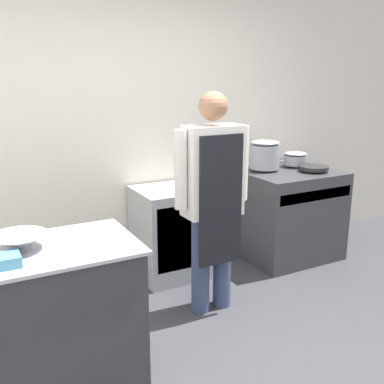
# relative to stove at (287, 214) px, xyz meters

# --- Properties ---
(ground_plane) EXTENTS (14.00, 14.00, 0.00)m
(ground_plane) POSITION_rel_stove_xyz_m (-1.39, -1.48, -0.44)
(ground_plane) COLOR #38383D
(wall_back) EXTENTS (8.00, 0.05, 2.70)m
(wall_back) POSITION_rel_stove_xyz_m (-1.39, 0.47, 0.91)
(wall_back) COLOR silver
(wall_back) RESTS_ON ground_plane
(prep_counter) EXTENTS (1.21, 0.63, 0.89)m
(prep_counter) POSITION_rel_stove_xyz_m (-2.63, -0.99, 0.01)
(prep_counter) COLOR #2D2D33
(prep_counter) RESTS_ON ground_plane
(stove) EXTENTS (0.92, 0.78, 0.90)m
(stove) POSITION_rel_stove_xyz_m (0.00, 0.00, 0.00)
(stove) COLOR #38383D
(stove) RESTS_ON ground_plane
(fridge_unit) EXTENTS (0.60, 0.57, 0.82)m
(fridge_unit) POSITION_rel_stove_xyz_m (-1.23, 0.13, -0.03)
(fridge_unit) COLOR #A8ADB2
(fridge_unit) RESTS_ON ground_plane
(person_cook) EXTENTS (0.61, 0.24, 1.68)m
(person_cook) POSITION_rel_stove_xyz_m (-1.22, -0.58, 0.51)
(person_cook) COLOR #38476B
(person_cook) RESTS_ON ground_plane
(mixing_bowl) EXTENTS (0.30, 0.30, 0.08)m
(mixing_bowl) POSITION_rel_stove_xyz_m (-2.63, -0.95, 0.49)
(mixing_bowl) COLOR #9EA0A8
(mixing_bowl) RESTS_ON prep_counter
(plastic_tub) EXTENTS (0.14, 0.14, 0.06)m
(plastic_tub) POSITION_rel_stove_xyz_m (-2.72, -1.14, 0.48)
(plastic_tub) COLOR teal
(plastic_tub) RESTS_ON prep_counter
(stock_pot) EXTENTS (0.29, 0.29, 0.28)m
(stock_pot) POSITION_rel_stove_xyz_m (-0.21, 0.14, 0.60)
(stock_pot) COLOR #9EA0A8
(stock_pot) RESTS_ON stove
(saute_pan) EXTENTS (0.28, 0.28, 0.04)m
(saute_pan) POSITION_rel_stove_xyz_m (0.18, -0.14, 0.48)
(saute_pan) COLOR #262628
(saute_pan) RESTS_ON stove
(sauce_pot) EXTENTS (0.24, 0.24, 0.14)m
(sauce_pot) POSITION_rel_stove_xyz_m (0.18, 0.14, 0.53)
(sauce_pot) COLOR #9EA0A8
(sauce_pot) RESTS_ON stove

